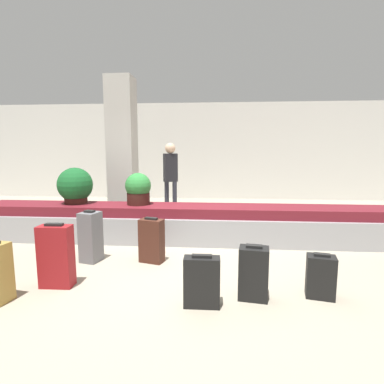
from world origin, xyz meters
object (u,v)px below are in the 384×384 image
object	(u,v)px
suitcase_4	(56,256)
potted_plant_0	(138,189)
suitcase_2	(152,241)
traveler_1	(170,172)
suitcase_0	(321,276)
traveler_0	(116,169)
pillar	(123,152)
suitcase_3	(202,282)
suitcase_6	(253,273)
potted_plant_1	(75,186)
suitcase_1	(91,237)

from	to	relation	value
suitcase_4	potted_plant_0	size ratio (longest dim) A/B	1.34
suitcase_2	traveler_1	world-z (taller)	traveler_1
suitcase_0	traveler_1	bearing A→B (deg)	131.71
traveler_0	pillar	bearing A→B (deg)	-81.02
potted_plant_0	traveler_1	distance (m)	1.98
suitcase_2	suitcase_3	xyz separation A→B (m)	(0.79, -1.21, -0.05)
suitcase_4	suitcase_0	bearing A→B (deg)	-2.06
traveler_1	traveler_0	bearing A→B (deg)	-59.50
suitcase_4	suitcase_2	bearing A→B (deg)	40.78
pillar	suitcase_2	size ratio (longest dim) A/B	4.78
suitcase_0	suitcase_6	xyz separation A→B (m)	(-0.75, -0.09, 0.05)
suitcase_0	traveler_0	distance (m)	6.51
traveler_0	potted_plant_0	bearing A→B (deg)	-78.69
suitcase_3	traveler_0	xyz separation A→B (m)	(-2.70, 5.35, 0.85)
pillar	potted_plant_1	world-z (taller)	pillar
suitcase_0	potted_plant_1	xyz separation A→B (m)	(-3.82, 2.13, 0.73)
suitcase_6	potted_plant_1	bearing A→B (deg)	152.70
suitcase_1	suitcase_3	size ratio (longest dim) A/B	1.36
pillar	suitcase_3	distance (m)	4.21
suitcase_0	suitcase_3	size ratio (longest dim) A/B	0.90
suitcase_0	suitcase_6	world-z (taller)	suitcase_6
suitcase_3	traveler_1	size ratio (longest dim) A/B	0.31
suitcase_2	potted_plant_0	distance (m)	1.41
suitcase_2	potted_plant_0	bearing A→B (deg)	128.74
suitcase_1	suitcase_6	world-z (taller)	suitcase_1
traveler_0	traveler_1	size ratio (longest dim) A/B	1.01
suitcase_3	potted_plant_0	size ratio (longest dim) A/B	0.97
suitcase_1	potted_plant_0	world-z (taller)	potted_plant_0
suitcase_2	potted_plant_1	size ratio (longest dim) A/B	0.99
potted_plant_0	potted_plant_1	xyz separation A→B (m)	(-1.21, 0.04, 0.04)
pillar	traveler_0	xyz separation A→B (m)	(-0.79, 1.84, -0.48)
suitcase_6	traveler_1	xyz separation A→B (m)	(-1.54, 4.13, 0.81)
suitcase_2	traveler_0	bearing A→B (deg)	130.77
traveler_0	suitcase_2	bearing A→B (deg)	-79.48
pillar	suitcase_6	xyz separation A→B (m)	(2.47, -3.30, -1.30)
potted_plant_1	potted_plant_0	bearing A→B (deg)	-1.65
suitcase_2	suitcase_6	distance (m)	1.69
suitcase_0	suitcase_4	bearing A→B (deg)	-168.44
suitcase_2	potted_plant_1	xyz separation A→B (m)	(-1.71, 1.21, 0.65)
potted_plant_0	potted_plant_1	world-z (taller)	potted_plant_1
suitcase_4	potted_plant_1	bearing A→B (deg)	107.86
suitcase_1	traveler_1	xyz separation A→B (m)	(0.72, 3.17, 0.73)
pillar	suitcase_4	bearing A→B (deg)	-87.40
potted_plant_1	traveler_1	world-z (taller)	traveler_1
suitcase_0	suitcase_3	xyz separation A→B (m)	(-1.31, -0.30, 0.03)
potted_plant_0	traveler_1	world-z (taller)	traveler_1
suitcase_0	potted_plant_1	bearing A→B (deg)	163.03
suitcase_2	potted_plant_1	distance (m)	2.19
suitcase_1	suitcase_6	size ratio (longest dim) A/B	1.25
suitcase_6	traveler_0	world-z (taller)	traveler_0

